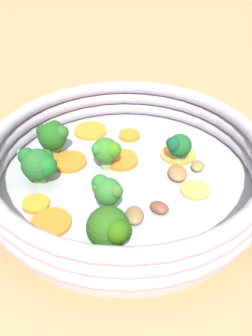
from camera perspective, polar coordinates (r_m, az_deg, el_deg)
The scene contains 22 objects.
ground_plane at distance 0.50m, azimuth 0.00°, elevation -2.86°, with size 4.00×4.00×0.00m, color #9F744C.
skillet at distance 0.49m, azimuth 0.00°, elevation -2.13°, with size 0.32×0.32×0.02m, color #939699.
skillet_rim_wall at distance 0.47m, azimuth 0.00°, elevation 1.11°, with size 0.34×0.34×0.05m.
skillet_rivet_left at distance 0.55m, azimuth -15.60°, elevation 2.44°, with size 0.01×0.01×0.01m, color #989794.
carrot_slice_0 at distance 0.58m, azimuth -5.18°, elevation 5.41°, with size 0.05×0.05×0.00m, color orange.
carrot_slice_1 at distance 0.52m, azimuth -8.22°, elevation 0.91°, with size 0.05×0.05×0.00m, color orange.
carrot_slice_2 at distance 0.53m, azimuth 7.54°, elevation 2.00°, with size 0.05×0.05×0.00m, color orange.
carrot_slice_3 at distance 0.51m, azimuth -0.66°, elevation 1.19°, with size 0.04×0.04×0.01m, color orange.
carrot_slice_4 at distance 0.56m, azimuth 0.48°, elevation 4.77°, with size 0.03×0.03×0.01m, color orange.
carrot_slice_5 at distance 0.46m, azimuth -12.94°, elevation -5.11°, with size 0.03×0.03×0.01m, color orange.
carrot_slice_6 at distance 0.48m, azimuth 10.00°, elevation -3.19°, with size 0.03×0.03×0.00m, color #EE9441.
carrot_slice_7 at distance 0.44m, azimuth -10.82°, elevation -7.79°, with size 0.04×0.04×0.00m, color orange.
broccoli_floret_0 at distance 0.42m, azimuth -2.78°, elevation -3.37°, with size 0.03×0.03×0.05m.
broccoli_floret_1 at distance 0.38m, azimuth -2.27°, elevation -8.86°, with size 0.04×0.05×0.05m.
broccoli_floret_2 at distance 0.49m, azimuth -2.90°, elevation 2.49°, with size 0.04×0.03×0.04m.
broccoli_floret_3 at distance 0.51m, azimuth 7.58°, elevation 3.19°, with size 0.03×0.03×0.04m.
broccoli_floret_4 at distance 0.53m, azimuth -10.57°, elevation 4.68°, with size 0.04×0.04×0.05m.
broccoli_floret_5 at distance 0.48m, azimuth -12.58°, elevation 0.57°, with size 0.05×0.04×0.05m.
mushroom_piece_0 at distance 0.51m, azimuth 10.37°, elevation 0.30°, with size 0.02×0.02×0.01m, color olive.
mushroom_piece_1 at distance 0.43m, azimuth 1.25°, elevation -6.87°, with size 0.03×0.02×0.01m, color brown.
mushroom_piece_2 at distance 0.44m, azimuth 4.86°, elevation -5.75°, with size 0.02×0.02×0.01m, color brown.
mushroom_piece_3 at distance 0.49m, azimuth 7.40°, elevation -0.39°, with size 0.03×0.02×0.01m, color olive.
Camera 1 is at (0.01, 0.38, 0.32)m, focal length 42.00 mm.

